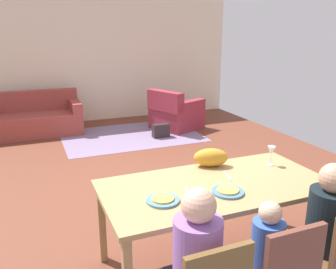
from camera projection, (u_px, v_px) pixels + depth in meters
ground_plane at (143, 172)px, 5.16m from camera, size 6.41×6.67×0.02m
back_wall at (94, 60)px, 7.78m from camera, size 6.41×0.10×2.70m
dining_table at (216, 191)px, 2.92m from camera, size 1.89×0.94×0.76m
plate_near_man at (163, 200)px, 2.61m from camera, size 0.25×0.25×0.02m
pizza_near_man at (163, 198)px, 2.60m from camera, size 0.17×0.17×0.01m
plate_near_child at (228, 192)px, 2.74m from camera, size 0.25×0.25×0.02m
pizza_near_child at (228, 190)px, 2.74m from camera, size 0.17×0.17×0.01m
wine_glass at (271, 152)px, 3.27m from camera, size 0.07×0.07×0.19m
fork at (188, 192)px, 2.76m from camera, size 0.05×0.15×0.01m
knife at (228, 176)px, 3.05m from camera, size 0.04×0.17×0.01m
person_child at (262, 265)px, 2.41m from camera, size 0.22×0.29×0.92m
person_woman at (322, 238)px, 2.58m from camera, size 0.30×0.40×1.11m
cat at (211, 157)px, 3.26m from camera, size 0.35×0.26×0.17m
area_rug at (131, 136)px, 6.88m from camera, size 2.60×1.80×0.01m
couch at (30, 119)px, 6.91m from camera, size 1.92×0.86×0.82m
armchair at (175, 114)px, 7.31m from camera, size 1.13×1.12×0.82m
handbag at (161, 131)px, 6.76m from camera, size 0.32×0.16×0.26m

